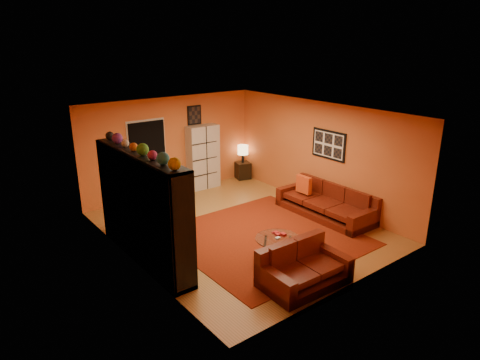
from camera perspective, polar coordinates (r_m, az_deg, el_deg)
floor at (r=9.62m, az=-0.05°, el=-6.40°), size 6.00×6.00×0.00m
ceiling at (r=8.85m, az=-0.05°, el=9.06°), size 6.00×6.00×0.00m
wall_back at (r=11.58m, az=-9.20°, el=4.51°), size 6.00×0.00×6.00m
wall_front at (r=7.16m, az=14.85°, el=-4.73°), size 6.00×0.00×6.00m
wall_left at (r=7.96m, az=-14.45°, el=-2.34°), size 0.00×6.00×6.00m
wall_right at (r=10.80m, az=10.51°, el=3.42°), size 0.00×6.00×6.00m
rug at (r=9.19m, az=3.15°, el=-7.65°), size 3.60×3.60×0.01m
doorway at (r=11.32m, az=-12.12°, el=2.53°), size 0.95×0.10×2.04m
wall_art_right at (r=10.53m, az=11.75°, el=4.63°), size 0.03×1.00×0.70m
wall_art_back at (r=11.78m, az=-6.11°, el=8.60°), size 0.42×0.03×0.52m
entertainment_unit at (r=8.13m, az=-12.86°, el=-3.66°), size 0.45×3.00×2.10m
tv at (r=8.13m, az=-12.41°, el=-3.92°), size 1.01×0.13×0.58m
sofa at (r=10.44m, az=11.65°, el=-3.08°), size 1.01×2.43×0.85m
loveseat at (r=7.58m, az=8.17°, el=-11.49°), size 1.54×0.96×0.85m
throw_pillow at (r=10.58m, az=8.50°, el=-0.60°), size 0.12×0.42×0.42m
coffee_table at (r=8.22m, az=5.06°, el=-8.04°), size 0.86×0.86×0.43m
storage_cabinet at (r=11.95m, az=-4.96°, el=3.07°), size 0.90×0.42×1.78m
bowl_chair at (r=11.02m, az=-9.22°, el=-1.71°), size 0.66×0.66×0.54m
side_table at (r=12.86m, az=0.38°, el=1.29°), size 0.50×0.50×0.50m
table_lamp at (r=12.69m, az=0.39°, el=3.98°), size 0.32×0.32×0.53m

